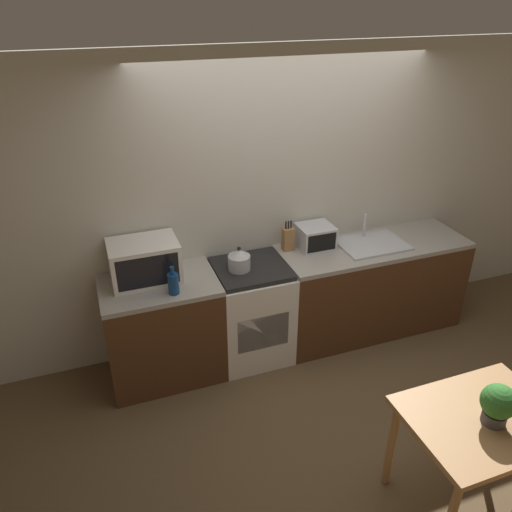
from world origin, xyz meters
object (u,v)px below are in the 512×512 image
Objects in this scene: microwave at (144,261)px; stove_range at (251,311)px; kettle at (239,260)px; bottle at (173,283)px; dining_table at (481,429)px; toaster_oven at (315,237)px.

stove_range is at bearing -6.61° from microwave.
stove_range is 0.55m from kettle.
bottle is (0.17, -0.28, -0.07)m from microwave.
stove_range is at bearing 3.62° from kettle.
dining_table is (0.79, -1.88, 0.19)m from stove_range.
bottle reaches higher than dining_table.
stove_range is 0.89m from bottle.
kettle is at bearing -176.38° from stove_range.
toaster_oven is at bearing 13.88° from bottle.
kettle is 0.23× the size of dining_table.
dining_table is (1.64, -1.98, -0.42)m from microwave.
stove_range is 4.28× the size of kettle.
toaster_oven is at bearing 93.55° from dining_table.
microwave is 2.33× the size of bottle.
kettle is 0.68× the size of toaster_oven.
bottle reaches higher than kettle.
stove_range is 1.00× the size of dining_table.
microwave is 0.34m from bottle.
microwave reaches higher than kettle.
stove_range is 0.88m from toaster_oven.
stove_range is at bearing -167.23° from toaster_oven.
toaster_oven is (1.51, 0.05, -0.06)m from microwave.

